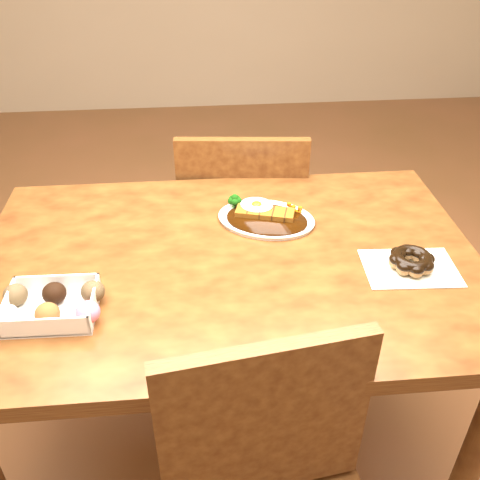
{
  "coord_description": "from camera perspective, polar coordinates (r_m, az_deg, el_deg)",
  "views": [
    {
      "loc": [
        -0.07,
        -1.02,
        1.51
      ],
      "look_at": [
        0.02,
        -0.02,
        0.81
      ],
      "focal_mm": 40.0,
      "sensor_mm": 36.0,
      "label": 1
    }
  ],
  "objects": [
    {
      "name": "ground",
      "position": [
        1.83,
        -0.83,
        -21.12
      ],
      "size": [
        6.0,
        6.0,
        0.0
      ],
      "primitive_type": "plane",
      "color": "brown",
      "rests_on": "ground"
    },
    {
      "name": "donut_box",
      "position": [
        1.17,
        -19.49,
        -6.49
      ],
      "size": [
        0.21,
        0.14,
        0.05
      ],
      "rotation": [
        0.0,
        0.0,
        -0.02
      ],
      "color": "white",
      "rests_on": "table"
    },
    {
      "name": "chair_far",
      "position": [
        1.88,
        0.2,
        1.3
      ],
      "size": [
        0.46,
        0.46,
        0.87
      ],
      "rotation": [
        0.0,
        0.0,
        3.05
      ],
      "color": "#431E0D",
      "rests_on": "ground"
    },
    {
      "name": "pon_de_ring",
      "position": [
        1.29,
        17.82,
        -2.16
      ],
      "size": [
        0.22,
        0.16,
        0.04
      ],
      "rotation": [
        0.0,
        0.0,
        -0.05
      ],
      "color": "silver",
      "rests_on": "table"
    },
    {
      "name": "table",
      "position": [
        1.34,
        -1.07,
        -5.28
      ],
      "size": [
        1.2,
        0.8,
        0.75
      ],
      "color": "#431E0D",
      "rests_on": "ground"
    },
    {
      "name": "katsu_curry_plate",
      "position": [
        1.41,
        2.66,
        2.55
      ],
      "size": [
        0.3,
        0.25,
        0.05
      ],
      "rotation": [
        0.0,
        0.0,
        -0.34
      ],
      "color": "white",
      "rests_on": "table"
    }
  ]
}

